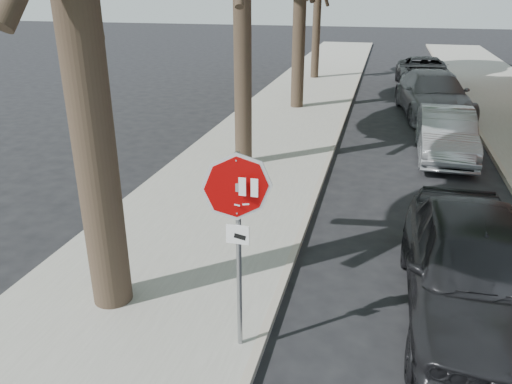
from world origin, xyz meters
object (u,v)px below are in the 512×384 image
at_px(car_d, 424,73).
at_px(car_c, 433,95).
at_px(car_b, 446,134).
at_px(stop_sign, 238,216).
at_px(car_a, 475,269).

bearing_deg(car_d, car_c, -92.27).
height_order(car_b, car_c, car_c).
bearing_deg(car_b, car_c, 90.48).
bearing_deg(car_c, car_d, 82.58).
distance_m(stop_sign, car_d, 20.09).
distance_m(car_a, car_b, 7.69).
height_order(stop_sign, car_a, stop_sign).
relative_size(car_a, car_d, 0.91).
xyz_separation_m(car_c, car_d, (-0.00, 5.55, -0.08)).
relative_size(stop_sign, car_a, 0.56).
height_order(car_b, car_d, car_d).
height_order(car_a, car_d, car_a).
xyz_separation_m(stop_sign, car_d, (3.30, 19.78, -1.24)).
distance_m(car_a, car_d, 18.26).
xyz_separation_m(car_b, car_c, (0.00, 5.02, 0.12)).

